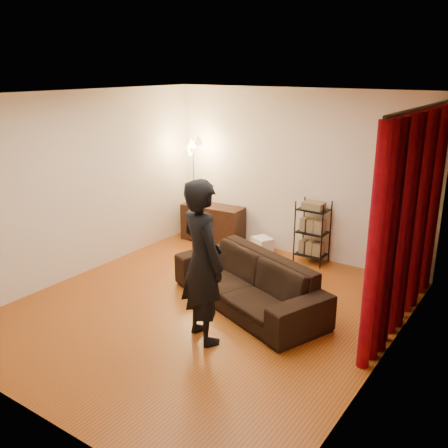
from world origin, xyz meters
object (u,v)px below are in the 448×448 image
Objects in this scene: media_cabinet at (213,223)px; storage_boxes at (262,245)px; sofa at (248,282)px; floor_lamp at (194,190)px; wire_shelf at (312,232)px; person at (202,262)px.

media_cabinet reaches higher than storage_boxes.
sofa is 2.84m from floor_lamp.
wire_shelf is 0.56× the size of floor_lamp.
floor_lamp is at bearing -176.09° from storage_boxes.
sofa is 1.99m from storage_boxes.
sofa is at bearing -65.12° from storage_boxes.
floor_lamp is at bearing -25.07° from person.
storage_boxes is (-0.84, 2.78, -0.81)m from person.
person reaches higher than media_cabinet.
storage_boxes is 0.95m from wire_shelf.
media_cabinet is 3.45× the size of storage_boxes.
storage_boxes is at bearing -47.50° from person.
person is at bearing -77.25° from wire_shelf.
person reaches higher than sofa.
sofa is 2.25× the size of wire_shelf.
person is (0.01, -0.98, 0.61)m from sofa.
wire_shelf is at bearing -65.01° from person.
wire_shelf is (1.90, 0.05, 0.18)m from media_cabinet.
sofa is 1.87m from wire_shelf.
wire_shelf is 2.27m from floor_lamp.
storage_boxes is 0.18× the size of floor_lamp.
person is 3.42m from media_cabinet.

